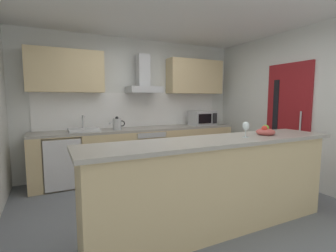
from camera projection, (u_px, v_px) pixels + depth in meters
ground at (184, 208)px, 3.31m from camera, size 5.32×4.90×0.02m
ceiling at (185, 3)px, 3.02m from camera, size 5.32×4.90×0.02m
wall_back at (135, 106)px, 4.96m from camera, size 5.32×0.12×2.60m
wall_right at (300, 108)px, 4.14m from camera, size 0.12×4.90×2.60m
backsplash_tile at (136, 110)px, 4.91m from camera, size 3.67×0.02×0.66m
counter_back at (142, 151)px, 4.72m from camera, size 3.80×0.60×0.90m
counter_island at (215, 184)px, 2.73m from camera, size 2.96×0.64×1.02m
upper_cabinets at (138, 74)px, 4.69m from camera, size 3.75×0.32×0.70m
side_door at (287, 123)px, 4.29m from camera, size 0.08×0.85×2.05m
oven at (147, 151)px, 4.73m from camera, size 0.60×0.62×0.80m
refrigerator at (62, 161)px, 4.08m from camera, size 0.58×0.60×0.85m
microwave at (202, 118)px, 5.19m from camera, size 0.50×0.38×0.30m
sink at (84, 130)px, 4.20m from camera, size 0.50×0.40×0.26m
kettle at (117, 124)px, 4.40m from camera, size 0.29×0.15×0.24m
range_hood at (143, 81)px, 4.70m from camera, size 0.62×0.45×0.72m
wine_glass at (246, 126)px, 2.78m from camera, size 0.08×0.08×0.18m
fruit_bowl at (265, 131)px, 2.98m from camera, size 0.22×0.22×0.13m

